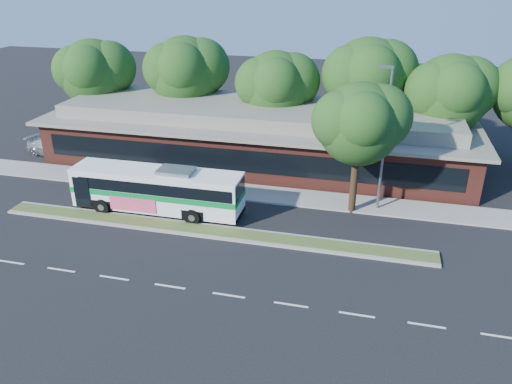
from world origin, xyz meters
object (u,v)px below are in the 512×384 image
(lamp_post, at_px, (385,136))
(transit_bus, at_px, (158,187))
(sedan, at_px, (55,147))
(sidewalk_tree, at_px, (366,122))

(lamp_post, xyz_separation_m, transit_bus, (-13.36, -3.60, -3.21))
(lamp_post, height_order, sedan, lamp_post)
(lamp_post, height_order, sidewalk_tree, lamp_post)
(lamp_post, relative_size, transit_bus, 0.84)
(sedan, bearing_deg, lamp_post, -86.89)
(lamp_post, xyz_separation_m, sedan, (-25.79, 3.78, -4.18))
(transit_bus, xyz_separation_m, sidewalk_tree, (12.18, 3.02, 4.18))
(transit_bus, relative_size, sidewalk_tree, 1.32)
(sedan, bearing_deg, transit_bus, -109.26)
(sedan, relative_size, sidewalk_tree, 0.60)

